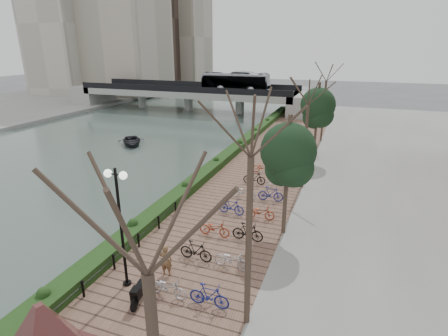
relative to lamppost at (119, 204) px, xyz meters
The scene contains 13 objects.
ground 5.48m from the lamppost, 138.30° to the right, with size 220.00×220.00×0.00m, color #59595B.
river_water 29.03m from the lamppost, 127.74° to the left, with size 30.00×130.00×0.02m, color #4F6259.
promenade 15.79m from the lamppost, 84.64° to the left, with size 8.00×75.00×0.50m, color brown.
hedge 18.15m from the lamppost, 96.36° to the left, with size 1.10×56.00×0.60m, color #193C16.
chain_fence 3.62m from the lamppost, 165.98° to the right, with size 0.10×14.10×0.70m.
lamppost is the anchor object (origin of this frame).
motorcycle 3.51m from the lamppost, 29.79° to the right, with size 0.48×1.54×0.97m, color black, non-canonical shape.
pedestrian 3.47m from the lamppost, 42.24° to the left, with size 0.54×0.36×1.49m, color brown.
bicycle_parking 8.96m from the lamppost, 69.53° to the left, with size 2.40×17.32×1.00m.
street_trees 11.73m from the lamppost, 62.42° to the left, with size 3.20×37.12×6.80m.
bridge 45.57m from the lamppost, 110.38° to the left, with size 36.00×10.77×6.50m.
boat 25.21m from the lamppost, 123.83° to the left, with size 2.89×4.04×0.84m, color #222328.
far_buildings 78.39m from the lamppost, 124.81° to the left, with size 35.00×38.00×38.00m.
Camera 1 is at (10.78, -8.02, 10.12)m, focal length 28.00 mm.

